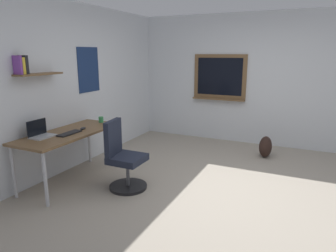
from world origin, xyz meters
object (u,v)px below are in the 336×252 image
Objects in this scene: desk at (69,137)px; backpack at (265,147)px; laptop at (40,133)px; keyboard at (69,133)px; office_chair at (123,160)px; computer_mouse at (83,128)px; coffee_mug at (101,120)px.

desk is 3.35m from backpack.
laptop is 3.73m from backpack.
keyboard is at bearing 135.23° from backpack.
keyboard is at bearing -133.69° from desk.
office_chair is at bearing 143.52° from backpack.
computer_mouse is 0.50m from coffee_mug.
keyboard reaches higher than backpack.
backpack is at bearing -44.77° from keyboard.
backpack is at bearing -44.37° from laptop.
laptop is at bearing 115.83° from office_chair.
desk is at bearing 133.24° from backpack.
office_chair is 2.57× the size of keyboard.
laptop is 3.37× the size of coffee_mug.
keyboard is at bearing 104.77° from office_chair.
office_chair reaches higher than coffee_mug.
computer_mouse is at bearing -22.58° from desk.
desk is 0.87m from office_chair.
desk is at bearing 177.26° from coffee_mug.
desk is 15.31× the size of computer_mouse.
coffee_mug is (0.78, 0.05, 0.04)m from keyboard.
desk is at bearing 157.42° from computer_mouse.
desk is 1.68× the size of office_chair.
backpack is (1.58, -2.38, -0.59)m from coffee_mug.
backpack is at bearing -36.48° from office_chair.
laptop is (-0.47, 0.98, 0.38)m from office_chair.
coffee_mug is 2.92m from backpack.
coffee_mug reaches higher than keyboard.
laptop is (-0.36, 0.16, 0.12)m from desk.
office_chair is at bearing -75.23° from keyboard.
office_chair is 0.82m from computer_mouse.
office_chair is (0.12, -0.82, -0.26)m from desk.
keyboard is (-0.19, 0.74, 0.34)m from office_chair.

